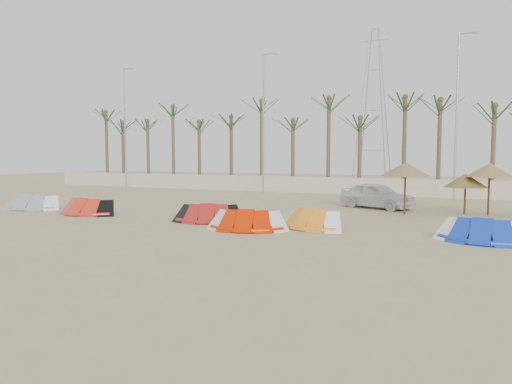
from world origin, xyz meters
The scene contains 17 objects.
ground centered at (0.00, 0.00, 0.00)m, with size 120.00×120.00×0.00m, color tan.
boundary_wall centered at (0.00, 22.00, 0.65)m, with size 60.00×0.30×1.30m, color beige.
palm_line centered at (0.67, 23.50, 6.44)m, with size 52.00×4.00×7.70m.
lamp_a centered at (-19.96, 20.00, 5.77)m, with size 1.25×0.14×11.00m.
lamp_b centered at (-5.96, 20.00, 5.77)m, with size 1.25×0.14×11.00m.
lamp_c centered at (8.04, 20.00, 5.77)m, with size 1.25×0.14×11.00m.
pylon centered at (1.00, 28.00, 0.00)m, with size 3.00×3.00×14.00m, color #A5A8AD, non-canonical shape.
kite_grey centered at (-13.20, 4.74, 0.42)m, with size 3.64×1.94×0.90m.
kite_red_left centered at (-8.64, 4.36, 0.42)m, with size 3.47×1.61×0.90m.
kite_red_mid centered at (-1.58, 4.66, 0.42)m, with size 3.46×2.42×0.90m.
kite_red_right centered at (0.99, 3.37, 0.42)m, with size 3.38×2.12×0.90m.
kite_orange centered at (3.11, 4.82, 0.42)m, with size 3.33×2.38×0.90m.
kite_blue centered at (9.43, 4.51, 0.42)m, with size 3.17×1.86×0.90m.
parasol_left centered at (6.00, 10.97, 2.30)m, with size 2.48×2.48×2.65m.
parasol_mid centered at (8.76, 12.46, 1.72)m, with size 2.10×2.10×2.08m.
parasol_right centered at (9.83, 12.42, 2.27)m, with size 2.20×2.20×2.62m.
car centered at (4.18, 13.25, 0.74)m, with size 1.74×4.32×1.47m, color silver.
Camera 1 is at (9.03, -13.05, 2.94)m, focal length 32.00 mm.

